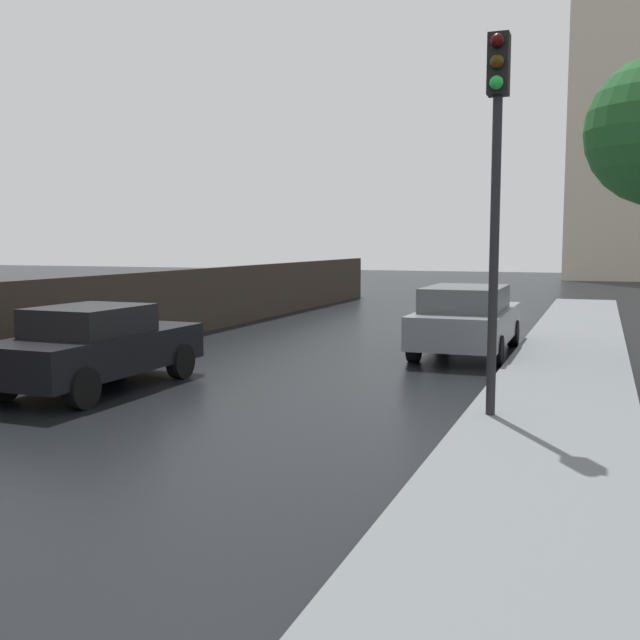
# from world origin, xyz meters

# --- Properties ---
(car_grey_mid_road) EXTENTS (1.87, 4.52, 1.46)m
(car_grey_mid_road) POSITION_xyz_m (2.98, 14.91, 0.76)
(car_grey_mid_road) COLOR slate
(car_grey_mid_road) RESTS_ON ground
(car_black_far_ahead) EXTENTS (1.75, 3.96, 1.37)m
(car_black_far_ahead) POSITION_xyz_m (-1.97, 8.91, 0.71)
(car_black_far_ahead) COLOR black
(car_black_far_ahead) RESTS_ON ground
(traffic_light) EXTENTS (0.26, 0.39, 4.82)m
(traffic_light) POSITION_xyz_m (4.34, 8.76, 3.45)
(traffic_light) COLOR black
(traffic_light) RESTS_ON sidewalk_strip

